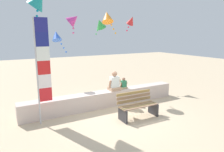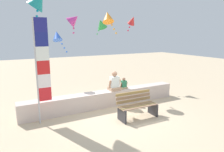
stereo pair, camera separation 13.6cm
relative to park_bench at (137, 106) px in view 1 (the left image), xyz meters
name	(u,v)px [view 1 (the left image)]	position (x,y,z in m)	size (l,w,h in m)	color
ground_plane	(119,115)	(-0.49, 0.46, -0.40)	(40.00, 40.00, 0.00)	#CDB591
seawall_ledge	(105,99)	(-0.49, 1.55, -0.10)	(6.52, 0.51, 0.62)	beige
park_bench	(137,106)	(0.00, 0.00, 0.00)	(1.42, 0.63, 0.88)	#9A7559
person_adult	(114,83)	(-0.04, 1.55, 0.52)	(0.51, 0.38, 0.79)	tan
person_child	(124,84)	(0.41, 1.55, 0.40)	(0.31, 0.23, 0.48)	tan
flag_banner	(41,65)	(-2.93, 1.09, 1.53)	(0.44, 0.05, 3.37)	#B7B7BC
kite_green	(100,24)	(0.93, 4.80, 3.02)	(0.87, 0.79, 0.92)	green
kite_magenta	(73,20)	(-1.25, 2.83, 3.06)	(0.78, 0.70, 0.90)	#DB3D9E
kite_orange	(107,17)	(0.40, 2.98, 3.24)	(0.76, 0.79, 1.10)	orange
kite_teal	(38,1)	(-2.70, 2.13, 3.59)	(0.98, 0.89, 0.97)	teal
kite_red	(131,21)	(2.38, 3.95, 3.20)	(0.57, 0.62, 0.87)	red
kite_blue	(57,36)	(-1.78, 3.58, 2.39)	(0.66, 0.57, 1.04)	blue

